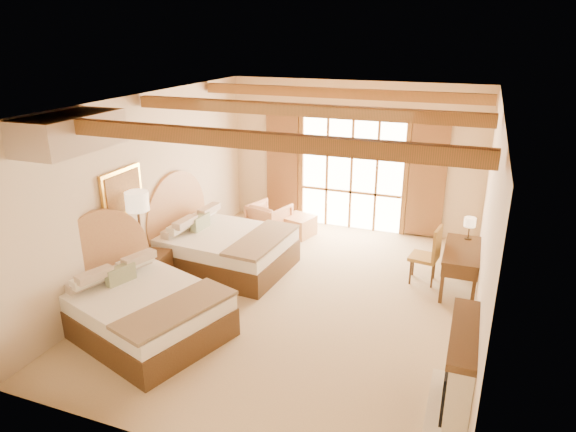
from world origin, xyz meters
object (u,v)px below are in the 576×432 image
at_px(nightstand, 153,270).
at_px(desk, 460,267).
at_px(armchair, 269,219).
at_px(bed_far, 217,244).
at_px(bed_near, 135,304).

height_order(nightstand, desk, desk).
bearing_deg(nightstand, armchair, 64.90).
xyz_separation_m(bed_far, nightstand, (-0.66, -1.10, -0.15)).
height_order(armchair, desk, desk).
bearing_deg(bed_far, armchair, 84.99).
relative_size(nightstand, desk, 0.45).
height_order(bed_near, armchair, bed_near).
bearing_deg(bed_near, nightstand, 132.72).
bearing_deg(armchair, bed_far, 96.88).
distance_m(bed_far, nightstand, 1.29).
height_order(bed_near, bed_far, bed_far).
xyz_separation_m(bed_near, armchair, (0.37, 4.18, -0.09)).
bearing_deg(bed_near, desk, 53.55).
bearing_deg(desk, nightstand, -160.19).
distance_m(bed_near, nightstand, 1.42).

